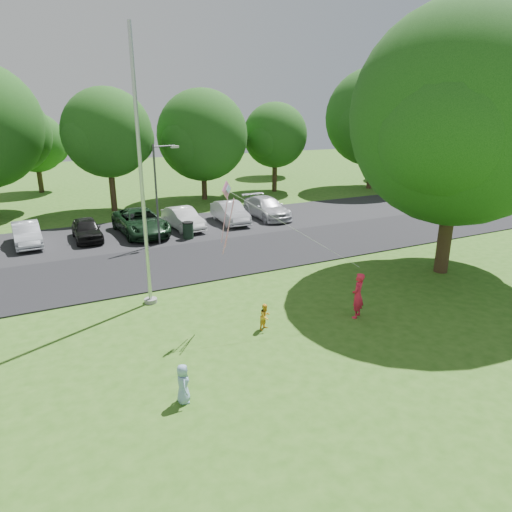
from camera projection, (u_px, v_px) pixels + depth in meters
name	position (u px, v px, depth m)	size (l,w,h in m)	color
ground	(294.00, 337.00, 15.15)	(120.00, 120.00, 0.00)	#2E5C18
park_road	(200.00, 260.00, 22.77)	(60.00, 6.00, 0.06)	black
parking_strip	(163.00, 231.00, 28.29)	(42.00, 7.00, 0.06)	black
flagpole	(143.00, 197.00, 16.60)	(0.50, 0.50, 10.00)	#B7BABF
street_lamp	(159.00, 186.00, 24.51)	(1.53, 0.48, 5.48)	#3F3F44
trash_can	(188.00, 231.00, 26.35)	(0.65, 0.65, 1.03)	black
big_tree	(460.00, 121.00, 19.10)	(9.83, 9.30, 11.62)	#332316
tree_row	(147.00, 130.00, 34.63)	(64.35, 11.94, 10.88)	#332316
horizon_trees	(149.00, 140.00, 44.31)	(77.46, 7.20, 7.02)	#332316
parked_cars	(171.00, 219.00, 28.22)	(16.69, 5.54, 1.48)	#B2B7BF
woman	(358.00, 295.00, 16.38)	(0.62, 0.41, 1.69)	red
child_yellow	(265.00, 317.00, 15.59)	(0.45, 0.35, 0.93)	gold
child_blue	(183.00, 384.00, 11.66)	(0.53, 0.34, 1.08)	#82A6C7
kite	(230.00, 204.00, 15.04)	(4.51, 2.08, 3.10)	pink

